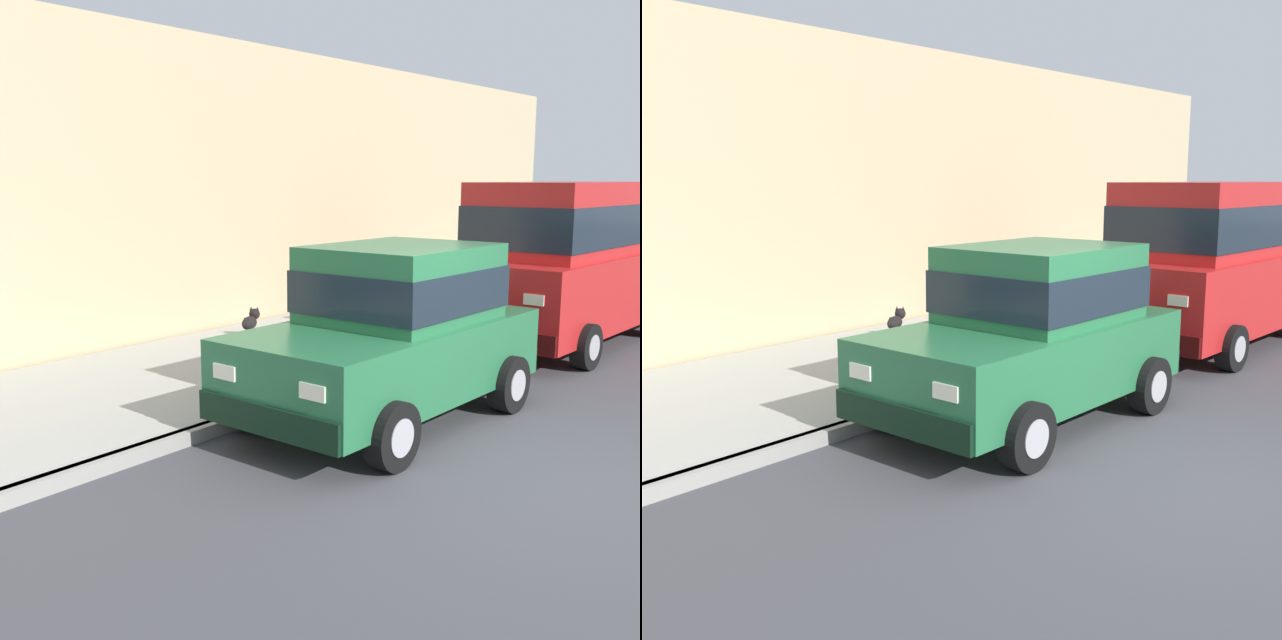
# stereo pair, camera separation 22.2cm
# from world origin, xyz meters

# --- Properties ---
(ground_plane) EXTENTS (80.00, 80.00, 0.00)m
(ground_plane) POSITION_xyz_m (0.00, 0.00, 0.00)
(ground_plane) COLOR #424247
(curb) EXTENTS (0.16, 64.00, 0.14)m
(curb) POSITION_xyz_m (-3.20, 0.00, 0.07)
(curb) COLOR gray
(curb) RESTS_ON ground
(sidewalk) EXTENTS (3.60, 64.00, 0.14)m
(sidewalk) POSITION_xyz_m (-5.00, 0.00, 0.07)
(sidewalk) COLOR #A8A59E
(sidewalk) RESTS_ON ground
(car_green_hatchback) EXTENTS (1.99, 3.82, 1.88)m
(car_green_hatchback) POSITION_xyz_m (-2.10, 0.50, 0.98)
(car_green_hatchback) COLOR #23663D
(car_green_hatchback) RESTS_ON ground
(car_red_van) EXTENTS (2.24, 4.95, 2.52)m
(car_red_van) POSITION_xyz_m (-2.18, 5.53, 1.39)
(car_red_van) COLOR red
(car_red_van) RESTS_ON ground
(dog_black) EXTENTS (0.43, 0.69, 0.49)m
(dog_black) POSITION_xyz_m (-5.71, 2.04, 0.43)
(dog_black) COLOR black
(dog_black) RESTS_ON sidewalk
(building_facade) EXTENTS (0.50, 20.00, 4.78)m
(building_facade) POSITION_xyz_m (-7.10, 4.56, 2.39)
(building_facade) COLOR tan
(building_facade) RESTS_ON ground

